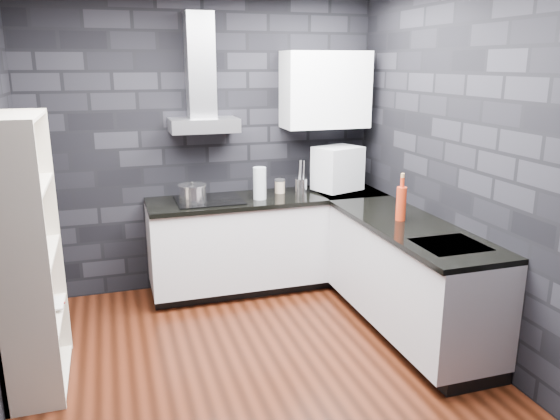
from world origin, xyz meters
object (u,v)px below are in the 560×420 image
red_bottle (401,204)px  fruit_bowl (25,256)px  storage_jar (280,187)px  appliance_garage (338,168)px  bookshelf (28,256)px  utensil_crock (301,186)px  pot (193,194)px  glass_vase (260,183)px

red_bottle → fruit_bowl: red_bottle is taller
storage_jar → red_bottle: bearing=-62.0°
appliance_garage → bookshelf: (-2.61, -1.07, -0.22)m
storage_jar → utensil_crock: bearing=-27.8°
utensil_crock → fruit_bowl: (-2.25, -1.21, -0.04)m
appliance_garage → bookshelf: bearing=-177.0°
bookshelf → storage_jar: bearing=13.1°
pot → bookshelf: bearing=-139.9°
utensil_crock → fruit_bowl: utensil_crock is taller
glass_vase → fruit_bowl: glass_vase is taller
utensil_crock → red_bottle: bearing=-67.6°
storage_jar → red_bottle: size_ratio=0.44×
glass_vase → red_bottle: 1.32m
glass_vase → storage_jar: size_ratio=2.51×
pot → red_bottle: bearing=-34.7°
glass_vase → bookshelf: bearing=-151.2°
pot → bookshelf: 1.59m
utensil_crock → bookshelf: size_ratio=0.08×
storage_jar → utensil_crock: utensil_crock is taller
appliance_garage → fruit_bowl: bearing=-174.7°
bookshelf → fruit_bowl: bearing=-106.5°
storage_jar → appliance_garage: bearing=-11.5°
appliance_garage → glass_vase: bearing=165.5°
glass_vase → fruit_bowl: 2.14m
glass_vase → red_bottle: (0.87, -0.99, -0.01)m
storage_jar → red_bottle: red_bottle is taller
red_bottle → bookshelf: (-2.69, -0.01, -0.13)m
glass_vase → appliance_garage: 0.79m
bookshelf → appliance_garage: bearing=5.7°
pot → storage_jar: (0.85, 0.15, -0.02)m
utensil_crock → bookshelf: (-2.25, -1.08, -0.07)m
glass_vase → bookshelf: size_ratio=0.16×
pot → glass_vase: bearing=-2.3°
bookshelf → utensil_crock: bearing=9.2°
storage_jar → appliance_garage: (0.54, -0.11, 0.17)m
storage_jar → utensil_crock: (0.18, -0.09, 0.01)m
utensil_crock → fruit_bowl: size_ratio=0.65×
glass_vase → appliance_garage: bearing=4.7°
glass_vase → utensil_crock: 0.44m
storage_jar → bookshelf: bearing=-150.4°
utensil_crock → appliance_garage: 0.39m
red_bottle → pot: bearing=145.3°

